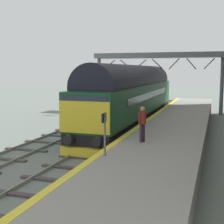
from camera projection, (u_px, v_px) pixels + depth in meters
name	position (u px, v px, depth m)	size (l,w,h in m)	color
ground_plane	(101.00, 147.00, 18.14)	(140.00, 140.00, 0.00)	slate
track_main	(101.00, 146.00, 18.14)	(2.50, 60.00, 0.15)	slate
track_adjacent_west	(44.00, 142.00, 19.23)	(2.50, 60.00, 0.15)	gray
station_platform	(165.00, 143.00, 16.97)	(4.00, 44.00, 1.01)	gray
diesel_locomotive	(133.00, 94.00, 24.72)	(2.74, 19.69, 4.68)	black
signal_post_mid	(90.00, 83.00, 31.50)	(0.44, 0.22, 4.71)	gray
platform_number_sign	(104.00, 127.00, 12.45)	(0.10, 0.44, 1.66)	slate
waiting_passenger	(142.00, 121.00, 14.85)	(0.46, 0.47, 1.64)	#35273A
overhead_footbridge	(157.00, 58.00, 32.42)	(12.88, 2.00, 6.01)	slate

